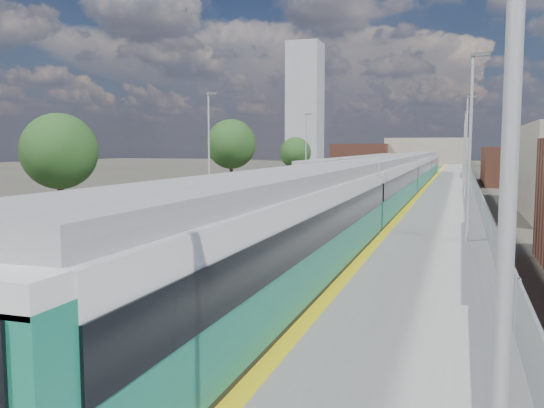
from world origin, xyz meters
The scene contains 11 objects.
ground centered at (0.00, 50.00, 0.00)m, with size 320.00×320.00×0.00m, color #47443A.
ballast_bed centered at (-2.25, 52.50, 0.03)m, with size 10.50×155.00×0.06m, color #565451.
tracks centered at (-1.65, 54.18, 0.11)m, with size 8.96×160.00×0.17m.
platform_right centered at (5.28, 52.49, 0.54)m, with size 4.70×155.00×8.52m.
platform_left centered at (-9.05, 52.49, 0.52)m, with size 4.30×155.00×8.52m.
buildings centered at (-18.12, 138.60, 10.70)m, with size 72.00×185.50×40.00m.
green_train centered at (1.50, 44.64, 2.41)m, with size 3.11×86.46×3.42m.
red_train centered at (-5.50, 70.83, 2.09)m, with size 2.80×56.80×3.53m.
tree_a centered at (-20.27, 31.16, 4.51)m, with size 5.28×5.28×7.16m.
tree_b centered at (-20.37, 62.91, 5.14)m, with size 6.02×6.02×8.16m.
tree_c centered at (-17.01, 79.74, 3.93)m, with size 4.61×4.61×6.24m.
Camera 1 is at (6.28, -2.29, 4.83)m, focal length 38.00 mm.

